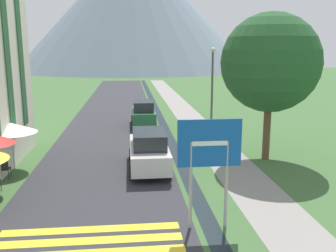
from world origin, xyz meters
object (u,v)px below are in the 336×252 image
at_px(road_sign, 209,155).
at_px(cafe_umbrella_rear_white, 11,128).
at_px(tree_by_path, 270,63).
at_px(parked_car_far, 143,113).
at_px(parked_car_near, 149,150).
at_px(streetlamp, 212,88).
at_px(cafe_chair_far_right, 4,168).

xyz_separation_m(road_sign, cafe_umbrella_rear_white, (-7.68, 6.50, -0.37)).
bearing_deg(tree_by_path, parked_car_far, 123.15).
bearing_deg(parked_car_far, road_sign, -85.06).
xyz_separation_m(parked_car_near, streetlamp, (3.89, 4.46, 2.35)).
xyz_separation_m(road_sign, parked_car_near, (-1.51, 5.97, -1.43)).
bearing_deg(parked_car_far, parked_car_near, -90.78).
bearing_deg(cafe_chair_far_right, parked_car_far, 70.35).
xyz_separation_m(streetlamp, tree_by_path, (2.05, -3.47, 1.55)).
bearing_deg(cafe_umbrella_rear_white, road_sign, -40.25).
height_order(parked_car_near, cafe_chair_far_right, parked_car_near).
relative_size(road_sign, streetlamp, 0.62).
height_order(road_sign, parked_car_far, road_sign).
height_order(cafe_chair_far_right, tree_by_path, tree_by_path).
relative_size(road_sign, cafe_umbrella_rear_white, 1.51).
relative_size(parked_car_far, cafe_umbrella_rear_white, 1.72).
bearing_deg(streetlamp, parked_car_near, -131.11).
distance_m(road_sign, cafe_chair_far_right, 9.45).
relative_size(parked_car_near, tree_by_path, 0.62).
relative_size(parked_car_near, cafe_umbrella_rear_white, 1.98).
distance_m(road_sign, streetlamp, 10.74).
relative_size(parked_car_near, streetlamp, 0.81).
bearing_deg(road_sign, parked_car_far, 94.94).
bearing_deg(parked_car_near, streetlamp, 48.89).
xyz_separation_m(parked_car_near, cafe_umbrella_rear_white, (-6.17, 0.53, 1.06)).
bearing_deg(parked_car_far, streetlamp, -55.24).
xyz_separation_m(cafe_chair_far_right, streetlamp, (10.08, 5.25, 2.74)).
distance_m(parked_car_near, cafe_umbrella_rear_white, 6.29).
relative_size(parked_car_far, streetlamp, 0.71).
height_order(parked_car_far, tree_by_path, tree_by_path).
xyz_separation_m(road_sign, streetlamp, (2.39, 10.44, 0.92)).
relative_size(cafe_chair_far_right, cafe_umbrella_rear_white, 0.37).
relative_size(cafe_umbrella_rear_white, streetlamp, 0.41).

